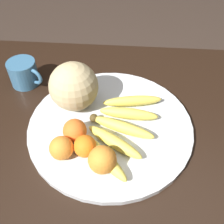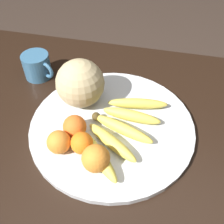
% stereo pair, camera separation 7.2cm
% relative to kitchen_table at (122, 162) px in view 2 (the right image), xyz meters
% --- Properties ---
extents(kitchen_table, '(1.63, 0.99, 0.72)m').
position_rel_kitchen_table_xyz_m(kitchen_table, '(0.00, 0.00, 0.00)').
color(kitchen_table, black).
rests_on(kitchen_table, ground_plane).
extents(fruit_bowl, '(0.47, 0.47, 0.02)m').
position_rel_kitchen_table_xyz_m(fruit_bowl, '(-0.04, 0.06, 0.09)').
color(fruit_bowl, silver).
rests_on(fruit_bowl, kitchen_table).
extents(melon, '(0.14, 0.14, 0.14)m').
position_rel_kitchen_table_xyz_m(melon, '(-0.16, 0.13, 0.17)').
color(melon, tan).
rests_on(melon, fruit_bowl).
extents(banana_bunch, '(0.23, 0.31, 0.03)m').
position_rel_kitchen_table_xyz_m(banana_bunch, '(-0.01, 0.03, 0.12)').
color(banana_bunch, '#473819').
rests_on(banana_bunch, fruit_bowl).
extents(orange_front_left, '(0.06, 0.06, 0.06)m').
position_rel_kitchen_table_xyz_m(orange_front_left, '(-0.16, -0.06, 0.13)').
color(orange_front_left, orange).
rests_on(orange_front_left, fruit_bowl).
extents(orange_front_right, '(0.06, 0.06, 0.06)m').
position_rel_kitchen_table_xyz_m(orange_front_right, '(-0.10, -0.05, 0.13)').
color(orange_front_right, orange).
rests_on(orange_front_right, fruit_bowl).
extents(orange_mid_center, '(0.07, 0.07, 0.07)m').
position_rel_kitchen_table_xyz_m(orange_mid_center, '(-0.05, -0.09, 0.13)').
color(orange_mid_center, orange).
rests_on(orange_mid_center, fruit_bowl).
extents(orange_back_left, '(0.06, 0.06, 0.06)m').
position_rel_kitchen_table_xyz_m(orange_back_left, '(-0.13, 0.00, 0.13)').
color(orange_back_left, orange).
rests_on(orange_back_left, fruit_bowl).
extents(produce_tag, '(0.10, 0.08, 0.00)m').
position_rel_kitchen_table_xyz_m(produce_tag, '(-0.07, 0.02, 0.10)').
color(produce_tag, white).
rests_on(produce_tag, fruit_bowl).
extents(ceramic_mug, '(0.12, 0.09, 0.09)m').
position_rel_kitchen_table_xyz_m(ceramic_mug, '(-0.35, 0.24, 0.12)').
color(ceramic_mug, '#386689').
rests_on(ceramic_mug, kitchen_table).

